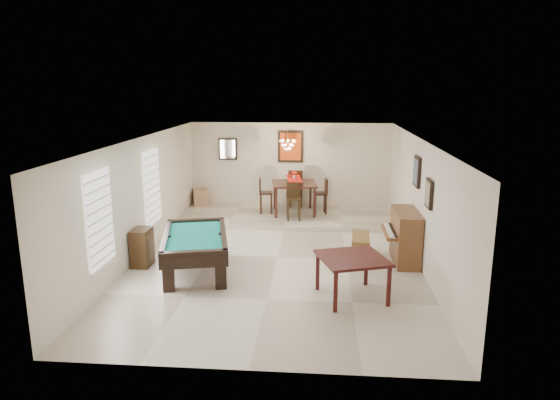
# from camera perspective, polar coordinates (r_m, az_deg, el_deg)

# --- Properties ---
(ground_plane) EXTENTS (6.00, 9.00, 0.02)m
(ground_plane) POSITION_cam_1_polar(r_m,az_deg,el_deg) (11.08, -0.25, -6.56)
(ground_plane) COLOR beige
(wall_back) EXTENTS (6.00, 0.04, 2.60)m
(wall_back) POSITION_cam_1_polar(r_m,az_deg,el_deg) (15.12, 1.21, 3.90)
(wall_back) COLOR silver
(wall_back) RESTS_ON ground_plane
(wall_front) EXTENTS (6.00, 0.04, 2.60)m
(wall_front) POSITION_cam_1_polar(r_m,az_deg,el_deg) (6.44, -3.75, -9.01)
(wall_front) COLOR silver
(wall_front) RESTS_ON ground_plane
(wall_left) EXTENTS (0.04, 9.00, 2.60)m
(wall_left) POSITION_cam_1_polar(r_m,az_deg,el_deg) (11.36, -15.51, 0.33)
(wall_left) COLOR silver
(wall_left) RESTS_ON ground_plane
(wall_right) EXTENTS (0.04, 9.00, 2.60)m
(wall_right) POSITION_cam_1_polar(r_m,az_deg,el_deg) (10.88, 15.68, -0.24)
(wall_right) COLOR silver
(wall_right) RESTS_ON ground_plane
(ceiling) EXTENTS (6.00, 9.00, 0.04)m
(ceiling) POSITION_cam_1_polar(r_m,az_deg,el_deg) (10.50, -0.27, 6.99)
(ceiling) COLOR white
(ceiling) RESTS_ON wall_back
(dining_step) EXTENTS (6.00, 2.50, 0.12)m
(dining_step) POSITION_cam_1_polar(r_m,az_deg,el_deg) (14.16, 0.88, -1.87)
(dining_step) COLOR beige
(dining_step) RESTS_ON ground_plane
(window_left_front) EXTENTS (0.06, 1.00, 1.70)m
(window_left_front) POSITION_cam_1_polar(r_m,az_deg,el_deg) (9.36, -19.94, -2.05)
(window_left_front) COLOR white
(window_left_front) RESTS_ON wall_left
(window_left_rear) EXTENTS (0.06, 1.00, 1.70)m
(window_left_rear) POSITION_cam_1_polar(r_m,az_deg,el_deg) (11.89, -14.42, 1.44)
(window_left_rear) COLOR white
(window_left_rear) RESTS_ON wall_left
(pool_table) EXTENTS (1.72, 2.50, 0.76)m
(pool_table) POSITION_cam_1_polar(r_m,az_deg,el_deg) (10.26, -9.63, -6.08)
(pool_table) COLOR black
(pool_table) RESTS_ON ground_plane
(square_table) EXTENTS (1.40, 1.40, 0.76)m
(square_table) POSITION_cam_1_polar(r_m,az_deg,el_deg) (9.03, 8.22, -8.74)
(square_table) COLOR black
(square_table) RESTS_ON ground_plane
(upright_piano) EXTENTS (0.74, 1.33, 1.11)m
(upright_piano) POSITION_cam_1_polar(r_m,az_deg,el_deg) (10.97, 13.47, -4.05)
(upright_piano) COLOR brown
(upright_piano) RESTS_ON ground_plane
(piano_bench) EXTENTS (0.44, 0.98, 0.53)m
(piano_bench) POSITION_cam_1_polar(r_m,az_deg,el_deg) (11.00, 9.17, -5.36)
(piano_bench) COLOR brown
(piano_bench) RESTS_ON ground_plane
(apothecary_chest) EXTENTS (0.35, 0.53, 0.80)m
(apothecary_chest) POSITION_cam_1_polar(r_m,az_deg,el_deg) (10.84, -15.48, -5.23)
(apothecary_chest) COLOR black
(apothecary_chest) RESTS_ON ground_plane
(dining_table) EXTENTS (1.35, 1.35, 1.00)m
(dining_table) POSITION_cam_1_polar(r_m,az_deg,el_deg) (14.17, 1.61, 0.47)
(dining_table) COLOR black
(dining_table) RESTS_ON dining_step
(flower_vase) EXTENTS (0.15, 0.15, 0.22)m
(flower_vase) POSITION_cam_1_polar(r_m,az_deg,el_deg) (14.05, 1.62, 2.89)
(flower_vase) COLOR #B2210F
(flower_vase) RESTS_ON dining_table
(dining_chair_south) EXTENTS (0.42, 0.42, 1.02)m
(dining_chair_south) POSITION_cam_1_polar(r_m,az_deg,el_deg) (13.47, 1.57, -0.16)
(dining_chair_south) COLOR black
(dining_chair_south) RESTS_ON dining_step
(dining_chair_north) EXTENTS (0.42, 0.42, 1.14)m
(dining_chair_north) POSITION_cam_1_polar(r_m,az_deg,el_deg) (14.90, 1.81, 1.37)
(dining_chair_north) COLOR black
(dining_chair_north) RESTS_ON dining_step
(dining_chair_west) EXTENTS (0.41, 0.41, 1.01)m
(dining_chair_west) POSITION_cam_1_polar(r_m,az_deg,el_deg) (14.19, -1.60, 0.51)
(dining_chair_west) COLOR black
(dining_chair_west) RESTS_ON dining_step
(dining_chair_east) EXTENTS (0.42, 0.42, 1.01)m
(dining_chair_east) POSITION_cam_1_polar(r_m,az_deg,el_deg) (14.18, 4.61, 0.45)
(dining_chair_east) COLOR black
(dining_chair_east) RESTS_ON dining_step
(corner_bench) EXTENTS (0.56, 0.64, 0.48)m
(corner_bench) POSITION_cam_1_polar(r_m,az_deg,el_deg) (15.36, -9.05, 0.32)
(corner_bench) COLOR #A67A5A
(corner_bench) RESTS_ON dining_step
(chandelier) EXTENTS (0.44, 0.44, 0.60)m
(chandelier) POSITION_cam_1_polar(r_m,az_deg,el_deg) (13.71, 0.89, 6.75)
(chandelier) COLOR #FFE5B2
(chandelier) RESTS_ON ceiling
(back_painting) EXTENTS (0.75, 0.06, 0.95)m
(back_painting) POSITION_cam_1_polar(r_m,az_deg,el_deg) (14.99, 1.21, 6.14)
(back_painting) COLOR #D84C14
(back_painting) RESTS_ON wall_back
(back_mirror) EXTENTS (0.55, 0.06, 0.65)m
(back_mirror) POSITION_cam_1_polar(r_m,az_deg,el_deg) (15.24, -5.98, 5.81)
(back_mirror) COLOR white
(back_mirror) RESTS_ON wall_back
(right_picture_upper) EXTENTS (0.06, 0.55, 0.65)m
(right_picture_upper) POSITION_cam_1_polar(r_m,az_deg,el_deg) (11.04, 15.39, 3.15)
(right_picture_upper) COLOR slate
(right_picture_upper) RESTS_ON wall_right
(right_picture_lower) EXTENTS (0.06, 0.45, 0.55)m
(right_picture_lower) POSITION_cam_1_polar(r_m,az_deg,el_deg) (9.83, 16.67, 0.69)
(right_picture_lower) COLOR gray
(right_picture_lower) RESTS_ON wall_right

